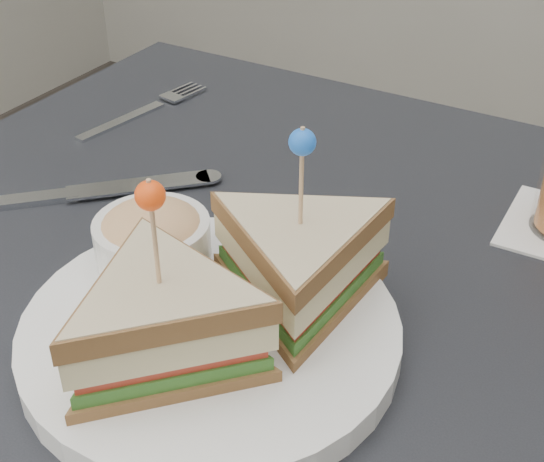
% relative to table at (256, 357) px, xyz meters
% --- Properties ---
extents(table, '(0.80, 0.80, 0.75)m').
position_rel_table_xyz_m(table, '(0.00, 0.00, 0.00)').
color(table, black).
rests_on(table, ground).
extents(plate_meal, '(0.33, 0.33, 0.16)m').
position_rel_table_xyz_m(plate_meal, '(0.01, -0.07, 0.12)').
color(plate_meal, white).
rests_on(plate_meal, table).
extents(cutlery_fork, '(0.05, 0.18, 0.01)m').
position_rel_table_xyz_m(cutlery_fork, '(-0.27, 0.22, 0.08)').
color(cutlery_fork, silver).
rests_on(cutlery_fork, table).
extents(cutlery_knife, '(0.19, 0.19, 0.01)m').
position_rel_table_xyz_m(cutlery_knife, '(-0.21, 0.03, 0.08)').
color(cutlery_knife, '#B9BEC4').
rests_on(cutlery_knife, table).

